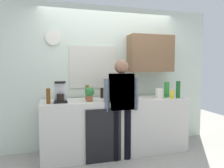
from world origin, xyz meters
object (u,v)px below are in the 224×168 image
at_px(person_at_sink, 121,101).
at_px(person_guest, 121,101).
at_px(potted_plant, 89,93).
at_px(coffee_maker, 60,93).
at_px(storage_canister, 159,93).
at_px(cup_yellow_cup, 110,99).
at_px(bottle_clear_soda, 167,90).
at_px(bottle_olive_oil, 87,92).
at_px(bottle_amber_beer, 48,96).
at_px(dish_soap, 172,94).
at_px(bottle_dark_sauce, 102,93).
at_px(bottle_green_wine, 178,89).
at_px(mixing_bowl, 116,95).

bearing_deg(person_at_sink, person_guest, 0.00).
xyz_separation_m(potted_plant, person_at_sink, (0.48, -0.17, -0.12)).
height_order(coffee_maker, storage_canister, coffee_maker).
bearing_deg(cup_yellow_cup, person_guest, -22.30).
distance_m(bottle_clear_soda, potted_plant, 1.44).
bearing_deg(potted_plant, bottle_olive_oil, 92.62).
distance_m(coffee_maker, bottle_amber_beer, 0.20).
relative_size(bottle_amber_beer, person_at_sink, 0.14).
xyz_separation_m(storage_canister, person_at_sink, (-0.77, -0.19, -0.07)).
bearing_deg(person_guest, dish_soap, 170.46).
height_order(bottle_amber_beer, bottle_clear_soda, bottle_clear_soda).
bearing_deg(cup_yellow_cup, person_at_sink, -22.30).
xyz_separation_m(bottle_dark_sauce, potted_plant, (-0.28, -0.32, 0.04)).
relative_size(coffee_maker, bottle_olive_oil, 1.32).
relative_size(bottle_olive_oil, bottle_green_wine, 0.83).
bearing_deg(bottle_green_wine, cup_yellow_cup, -177.17).
height_order(mixing_bowl, person_guest, person_guest).
relative_size(bottle_clear_soda, person_at_sink, 0.17).
bearing_deg(bottle_amber_beer, person_guest, -7.50).
relative_size(coffee_maker, potted_plant, 1.43).
bearing_deg(bottle_olive_oil, person_at_sink, -35.78).
bearing_deg(mixing_bowl, potted_plant, -150.52).
xyz_separation_m(bottle_dark_sauce, cup_yellow_cup, (0.03, -0.42, -0.05)).
relative_size(bottle_olive_oil, cup_yellow_cup, 2.94).
height_order(bottle_olive_oil, mixing_bowl, bottle_olive_oil).
relative_size(cup_yellow_cup, person_at_sink, 0.05).
bearing_deg(bottle_amber_beer, bottle_clear_soda, 3.47).
xyz_separation_m(mixing_bowl, person_at_sink, (-0.05, -0.47, -0.03)).
bearing_deg(bottle_clear_soda, bottle_dark_sauce, 169.06).
bearing_deg(mixing_bowl, person_guest, -95.81).
bearing_deg(bottle_clear_soda, person_at_sink, -164.26).
relative_size(cup_yellow_cup, potted_plant, 0.37).
height_order(cup_yellow_cup, dish_soap, dish_soap).
height_order(coffee_maker, person_at_sink, person_at_sink).
relative_size(coffee_maker, storage_canister, 1.94).
bearing_deg(bottle_dark_sauce, bottle_amber_beer, -158.93).
bearing_deg(mixing_bowl, bottle_olive_oil, -167.38).
height_order(bottle_clear_soda, potted_plant, bottle_clear_soda).
bearing_deg(bottle_clear_soda, potted_plant, -176.08).
height_order(bottle_dark_sauce, bottle_green_wine, bottle_green_wine).
xyz_separation_m(bottle_clear_soda, dish_soap, (0.02, -0.17, -0.06)).
height_order(mixing_bowl, person_at_sink, person_at_sink).
height_order(bottle_dark_sauce, bottle_olive_oil, bottle_olive_oil).
xyz_separation_m(bottle_clear_soda, bottle_olive_oil, (-1.45, 0.08, -0.02)).
bearing_deg(bottle_clear_soda, bottle_green_wine, -43.01).
relative_size(coffee_maker, bottle_clear_soda, 1.18).
height_order(mixing_bowl, storage_canister, storage_canister).
xyz_separation_m(bottle_amber_beer, bottle_olive_oil, (0.62, 0.20, 0.01)).
bearing_deg(bottle_olive_oil, bottle_dark_sauce, 26.76).
xyz_separation_m(bottle_dark_sauce, dish_soap, (1.17, -0.39, -0.01)).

